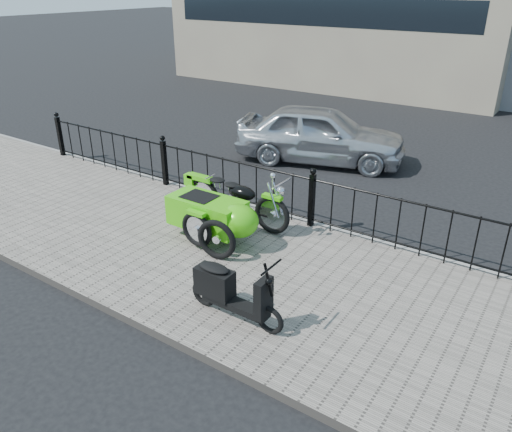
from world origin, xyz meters
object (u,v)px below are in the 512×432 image
Objects in this scene: spare_tire at (217,240)px; sedan_car at (321,134)px; motorcycle_sidecar at (221,212)px; scooter at (229,291)px.

sedan_car is at bearing 100.68° from spare_tire.
spare_tire is (0.38, -0.60, -0.14)m from motorcycle_sidecar.
motorcycle_sidecar reaches higher than spare_tire.
scooter is 2.15× the size of spare_tire.
scooter is at bearing -49.43° from motorcycle_sidecar.
scooter is 6.74m from sedan_car.
scooter is 0.35× the size of sedan_car.
motorcycle_sidecar is at bearing 170.80° from sedan_car.
sedan_car is (-2.06, 6.42, 0.19)m from scooter.
motorcycle_sidecar is 3.43× the size of spare_tire.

